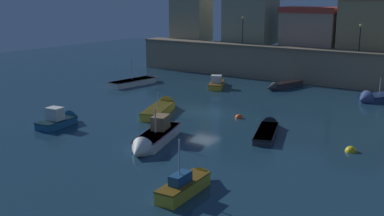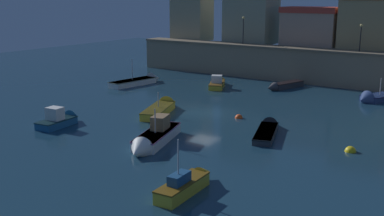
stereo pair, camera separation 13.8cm
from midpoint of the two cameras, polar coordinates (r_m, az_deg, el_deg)
The scene contains 16 objects.
ground_plane at distance 41.99m, azimuth 1.47°, elevation -0.58°, with size 109.32×109.32×0.00m, color #19384C.
quay_wall at distance 58.67m, azimuth 11.97°, elevation 5.19°, with size 43.18×2.90×4.08m.
old_town_backdrop at distance 61.13m, azimuth 14.12°, elevation 10.42°, with size 39.17×5.39×8.61m.
quay_lamp_0 at distance 61.12m, azimuth 6.25°, elevation 9.79°, with size 0.32×0.32×3.44m.
quay_lamp_1 at distance 55.75m, azimuth 19.68°, elevation 8.49°, with size 0.32×0.32×3.00m.
moored_boat_1 at distance 53.80m, azimuth 10.93°, elevation 2.67°, with size 2.67×5.56×1.12m.
moored_boat_2 at distance 39.30m, azimuth -15.30°, elevation -1.33°, with size 1.89×4.24×2.00m.
moored_boat_3 at distance 36.57m, azimuth 9.20°, elevation -2.48°, with size 3.31×6.55×1.24m.
moored_boat_4 at distance 42.43m, azimuth -3.54°, elevation 0.05°, with size 3.90×6.80×2.39m.
moored_boat_5 at distance 49.62m, azimuth 20.97°, elevation 1.08°, with size 3.49×4.74×2.82m.
moored_boat_6 at distance 55.98m, azimuth -6.14°, elevation 3.25°, with size 2.55×7.45×3.52m.
moored_boat_7 at distance 25.44m, azimuth -0.36°, elevation -8.99°, with size 1.42×4.86×3.28m.
moored_boat_8 at distance 32.97m, azimuth -4.63°, elevation -3.65°, with size 3.64×7.13×2.90m.
moored_boat_9 at distance 54.47m, azimuth 3.18°, elevation 3.10°, with size 3.75×5.70×1.81m.
mooring_buoy_0 at distance 33.41m, azimuth 18.59°, elevation -4.99°, with size 0.75×0.75×0.75m, color yellow.
mooring_buoy_1 at distance 40.40m, azimuth 5.74°, elevation -1.21°, with size 0.66×0.66×0.66m, color #EA4C19.
Camera 2 is at (22.21, -34.17, 10.15)m, focal length 44.41 mm.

